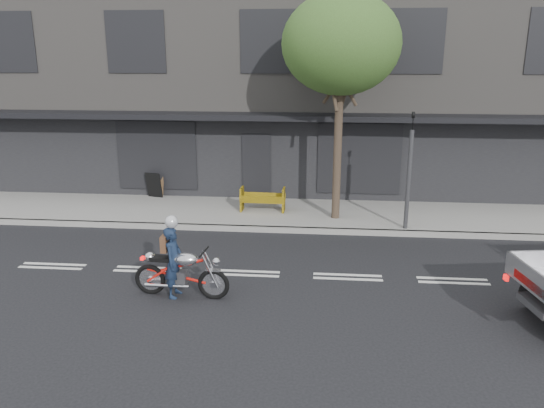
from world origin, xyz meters
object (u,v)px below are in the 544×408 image
at_px(motorcycle, 181,272).
at_px(construction_barrier, 262,201).
at_px(traffic_light_pole, 409,178).
at_px(sandwich_board, 154,185).
at_px(rider, 174,262).
at_px(street_tree, 341,45).

height_order(motorcycle, construction_barrier, motorcycle).
bearing_deg(construction_barrier, traffic_light_pole, -14.84).
bearing_deg(motorcycle, sandwich_board, 116.57).
relative_size(motorcycle, rider, 1.36).
distance_m(motorcycle, construction_barrier, 5.92).
xyz_separation_m(construction_barrier, sandwich_board, (-3.98, 1.51, 0.04)).
bearing_deg(traffic_light_pole, motorcycle, -139.08).
height_order(motorcycle, rider, rider).
bearing_deg(street_tree, traffic_light_pole, -23.03).
bearing_deg(street_tree, construction_barrier, 172.79).
bearing_deg(traffic_light_pole, rider, -139.86).
height_order(traffic_light_pole, construction_barrier, traffic_light_pole).
relative_size(traffic_light_pole, construction_barrier, 2.43).
distance_m(street_tree, motorcycle, 8.03).
distance_m(traffic_light_pole, sandwich_board, 8.77).
bearing_deg(street_tree, motorcycle, -121.58).
height_order(rider, sandwich_board, rider).
bearing_deg(rider, motorcycle, -84.98).
height_order(traffic_light_pole, rider, traffic_light_pole).
bearing_deg(motorcycle, rider, -174.98).
height_order(rider, construction_barrier, rider).
bearing_deg(sandwich_board, traffic_light_pole, -3.53).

